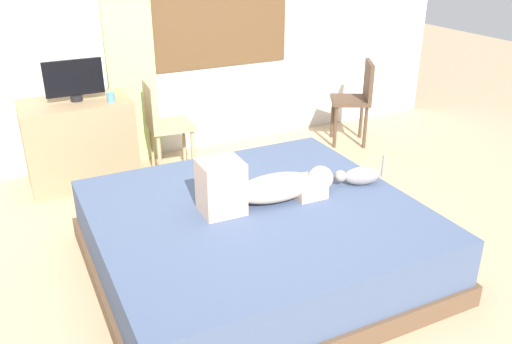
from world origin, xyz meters
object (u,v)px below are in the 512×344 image
object	(u,v)px
bed	(256,238)
chair_spare	(358,96)
desk	(80,142)
cat	(359,176)
tv_monitor	(74,80)
person_lying	(262,186)
cup	(111,97)
chair_by_desk	(162,121)

from	to	relation	value
bed	chair_spare	size ratio (longest dim) A/B	2.38
desk	chair_spare	world-z (taller)	chair_spare
cat	tv_monitor	size ratio (longest dim) A/B	0.73
person_lying	cat	size ratio (longest dim) A/B	2.69
tv_monitor	chair_spare	bearing A→B (deg)	-6.02
person_lying	cat	bearing A→B (deg)	-4.71
bed	cup	bearing A→B (deg)	106.03
person_lying	chair_spare	world-z (taller)	chair_spare
chair_spare	tv_monitor	bearing A→B (deg)	173.98
desk	tv_monitor	world-z (taller)	tv_monitor
person_lying	cat	world-z (taller)	person_lying
bed	chair_by_desk	distance (m)	1.75
desk	tv_monitor	distance (m)	0.55
person_lying	tv_monitor	bearing A→B (deg)	114.22
person_lying	tv_monitor	distance (m)	2.05
chair_by_desk	tv_monitor	bearing A→B (deg)	165.84
cat	chair_by_desk	world-z (taller)	chair_by_desk
cat	chair_by_desk	distance (m)	1.94
desk	cat	bearing A→B (deg)	-50.31
chair_by_desk	chair_spare	xyz separation A→B (m)	(2.03, -0.11, 0.00)
bed	chair_spare	world-z (taller)	chair_spare
chair_by_desk	bed	bearing A→B (deg)	-87.40
tv_monitor	cat	bearing A→B (deg)	-50.80
tv_monitor	chair_by_desk	world-z (taller)	tv_monitor
person_lying	chair_by_desk	xyz separation A→B (m)	(-0.15, 1.67, -0.05)
bed	cat	size ratio (longest dim) A/B	5.87
cat	chair_spare	world-z (taller)	chair_spare
tv_monitor	cup	world-z (taller)	tv_monitor
bed	person_lying	world-z (taller)	person_lying
tv_monitor	cup	size ratio (longest dim) A/B	6.08
chair_by_desk	desk	bearing A→B (deg)	166.36
desk	cup	xyz separation A→B (m)	(0.28, -0.15, 0.41)
tv_monitor	chair_spare	distance (m)	2.75
bed	tv_monitor	xyz separation A→B (m)	(-0.76, 1.89, 0.70)
tv_monitor	chair_spare	xyz separation A→B (m)	(2.71, -0.29, -0.41)
bed	tv_monitor	distance (m)	2.15
cat	chair_spare	size ratio (longest dim) A/B	0.41
chair_spare	cup	bearing A→B (deg)	176.86
person_lying	tv_monitor	size ratio (longest dim) A/B	1.95
person_lying	chair_spare	size ratio (longest dim) A/B	1.09
desk	tv_monitor	xyz separation A→B (m)	(0.03, 0.00, 0.55)
cat	desk	world-z (taller)	desk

